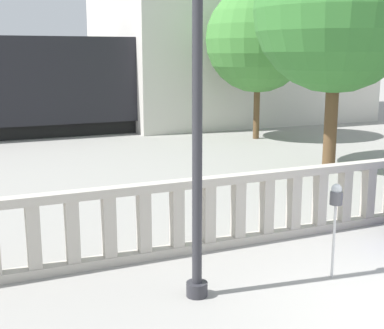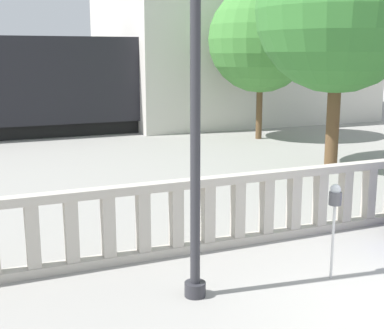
% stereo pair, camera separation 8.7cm
% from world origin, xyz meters
% --- Properties ---
extents(balustrade, '(17.80, 0.24, 1.27)m').
position_xyz_m(balustrade, '(-0.00, 3.20, 0.63)').
color(balustrade, '#BCB5A8').
rests_on(balustrade, ground).
extents(lamppost, '(0.42, 0.42, 6.16)m').
position_xyz_m(lamppost, '(-2.39, 1.61, 3.84)').
color(lamppost, '#2D2D33').
rests_on(lamppost, ground).
extents(parking_meter, '(0.19, 0.19, 1.45)m').
position_xyz_m(parking_meter, '(-0.25, 1.36, 1.18)').
color(parking_meter, silver).
rests_on(parking_meter, ground).
extents(train_far, '(25.00, 3.15, 3.90)m').
position_xyz_m(train_far, '(-0.18, 30.12, 1.74)').
color(train_far, black).
rests_on(train_far, ground).
extents(building_block, '(12.23, 9.38, 10.70)m').
position_xyz_m(building_block, '(7.73, 20.44, 5.35)').
color(building_block, beige).
rests_on(building_block, ground).
extents(tree_left, '(4.05, 4.05, 5.86)m').
position_xyz_m(tree_left, '(5.48, 13.40, 3.83)').
color(tree_left, brown).
rests_on(tree_left, ground).
extents(tree_right, '(4.59, 4.59, 6.79)m').
position_xyz_m(tree_right, '(4.53, 7.63, 4.49)').
color(tree_right, brown).
rests_on(tree_right, ground).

